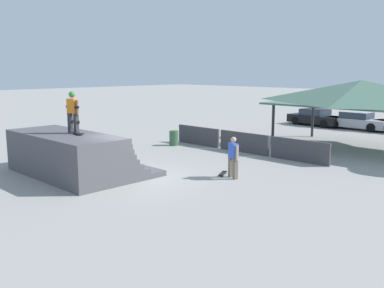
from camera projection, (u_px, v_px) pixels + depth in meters
ground_plane at (132, 179)px, 17.00m from camera, size 160.00×160.00×0.00m
quarter_pipe_ramp at (72, 156)px, 17.56m from camera, size 5.81×4.04×1.74m
skater_on_deck at (73, 109)px, 17.13m from camera, size 0.73×0.29×1.69m
skateboard_on_deck at (78, 133)px, 16.91m from camera, size 0.81×0.30×0.09m
bystander_walking at (233, 155)px, 16.96m from camera, size 0.66×0.36×1.67m
skateboard_on_ground at (223, 173)px, 17.65m from camera, size 0.53×0.78×0.09m
barrier_fence at (244, 142)px, 22.37m from camera, size 9.67×0.12×1.05m
pavilion_shelter at (361, 93)px, 22.90m from camera, size 9.41×5.34×3.74m
trash_bin at (174, 138)px, 24.45m from camera, size 0.52×0.52×0.85m
parked_car_black at (316, 118)px, 33.25m from camera, size 4.50×2.29×1.27m
parked_car_silver at (357, 121)px, 31.07m from camera, size 4.43×1.86×1.27m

